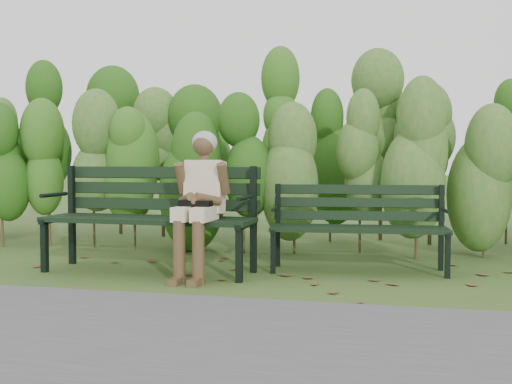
# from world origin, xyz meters

# --- Properties ---
(ground) EXTENTS (80.00, 80.00, 0.00)m
(ground) POSITION_xyz_m (0.00, 0.00, 0.00)
(ground) COLOR #305120
(footpath) EXTENTS (60.00, 2.50, 0.01)m
(footpath) POSITION_xyz_m (0.00, -2.20, 0.01)
(footpath) COLOR #474749
(footpath) RESTS_ON ground
(hedge_band) EXTENTS (11.04, 1.67, 2.42)m
(hedge_band) POSITION_xyz_m (0.00, 1.86, 1.26)
(hedge_band) COLOR #47381E
(hedge_band) RESTS_ON ground
(leaf_litter) EXTENTS (5.95, 2.19, 0.01)m
(leaf_litter) POSITION_xyz_m (0.05, -0.26, 0.00)
(leaf_litter) COLOR brown
(leaf_litter) RESTS_ON ground
(bench_left) EXTENTS (2.02, 0.71, 1.00)m
(bench_left) POSITION_xyz_m (-0.94, 0.06, 0.59)
(bench_left) COLOR black
(bench_left) RESTS_ON ground
(bench_right) EXTENTS (1.68, 0.66, 0.82)m
(bench_right) POSITION_xyz_m (0.97, 0.50, 0.48)
(bench_right) COLOR black
(bench_right) RESTS_ON ground
(seated_woman) EXTENTS (0.50, 0.73, 1.33)m
(seated_woman) POSITION_xyz_m (-0.40, -0.16, 0.76)
(seated_woman) COLOR beige
(seated_woman) RESTS_ON ground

